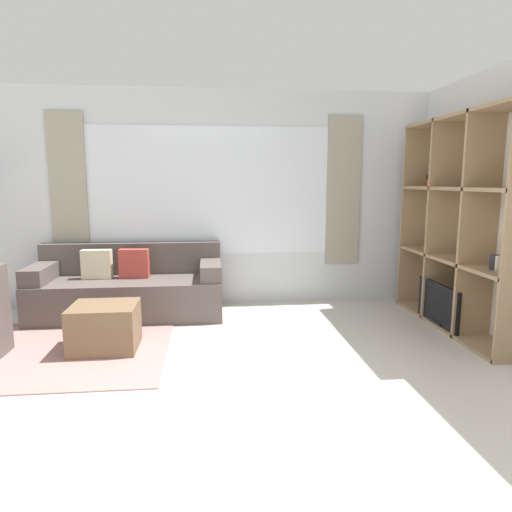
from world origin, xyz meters
The scene contains 7 objects.
ground_plane centered at (0.00, 0.00, 0.00)m, with size 16.00×16.00×0.00m, color beige.
wall_back centered at (0.00, 3.27, 1.36)m, with size 6.83×0.11×2.70m.
wall_right centered at (2.85, 1.62, 1.35)m, with size 0.07×4.44×2.70m, color silver.
area_rug centered at (-1.45, 1.65, 0.01)m, with size 2.03×1.80×0.01m, color gray.
shelving_unit centered at (2.65, 1.95, 1.09)m, with size 0.42×2.06×2.24m.
couch_main centered at (-0.98, 2.80, 0.31)m, with size 2.16×0.87×0.83m.
ottoman centered at (-1.01, 1.65, 0.22)m, with size 0.60×0.54×0.44m.
Camera 1 is at (-0.03, -2.58, 1.57)m, focal length 32.00 mm.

